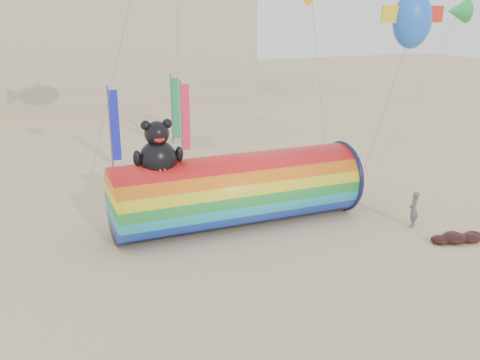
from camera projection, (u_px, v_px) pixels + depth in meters
name	position (u px, v px, depth m)	size (l,w,h in m)	color
ground	(243.00, 244.00, 22.96)	(160.00, 160.00, 0.00)	#CCB58C
windsock_assembly	(237.00, 188.00, 24.63)	(11.59, 3.53, 5.34)	red
kite_handler	(414.00, 209.00, 24.60)	(0.62, 0.41, 1.70)	#53545A
fabric_bundle	(457.00, 238.00, 23.22)	(2.62, 1.35, 0.41)	#390E0A
festival_banners	(159.00, 117.00, 36.35)	(5.89, 4.54, 5.20)	#59595E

